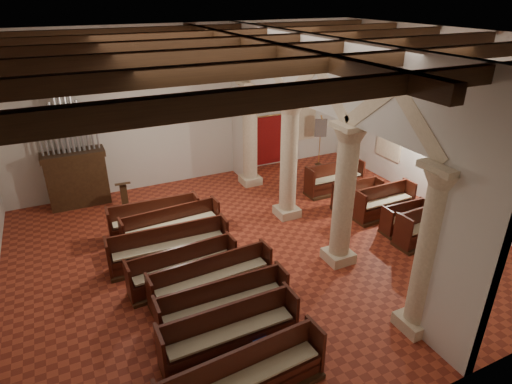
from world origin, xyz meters
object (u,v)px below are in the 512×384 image
object	(u,v)px
pipe_organ	(75,169)
lectern	(125,200)
processional_banner	(320,148)
aisle_pew_0	(427,230)

from	to	relation	value
pipe_organ	lectern	world-z (taller)	pipe_organ
lectern	pipe_organ	bearing A→B (deg)	136.98
processional_banner	aisle_pew_0	xyz separation A→B (m)	(-0.53, -6.85, -0.40)
lectern	processional_banner	size ratio (longest dim) A/B	0.55
processional_banner	aisle_pew_0	distance (m)	6.88
aisle_pew_0	pipe_organ	bearing A→B (deg)	138.83
processional_banner	pipe_organ	bearing A→B (deg)	-159.10
lectern	aisle_pew_0	world-z (taller)	lectern
pipe_organ	aisle_pew_0	bearing A→B (deg)	-37.92
processional_banner	aisle_pew_0	size ratio (longest dim) A/B	1.00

